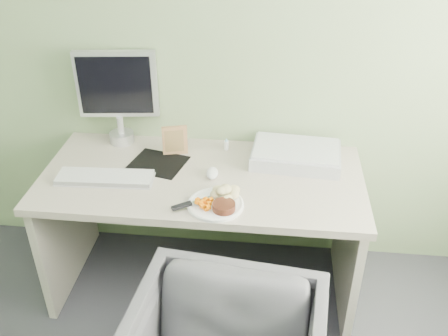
# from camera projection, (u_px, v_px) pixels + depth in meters

# --- Properties ---
(wall_back) EXTENTS (3.50, 0.00, 3.50)m
(wall_back) POSITION_uv_depth(u_px,v_px,m) (210.00, 29.00, 2.47)
(wall_back) COLOR #84A070
(wall_back) RESTS_ON floor
(desk) EXTENTS (1.60, 0.75, 0.73)m
(desk) POSITION_uv_depth(u_px,v_px,m) (203.00, 205.00, 2.57)
(desk) COLOR #BDB19E
(desk) RESTS_ON floor
(plate) EXTENTS (0.26, 0.26, 0.01)m
(plate) POSITION_uv_depth(u_px,v_px,m) (216.00, 205.00, 2.26)
(plate) COLOR white
(plate) RESTS_ON desk
(steak) EXTENTS (0.11, 0.11, 0.03)m
(steak) POSITION_uv_depth(u_px,v_px,m) (224.00, 206.00, 2.21)
(steak) COLOR black
(steak) RESTS_ON plate
(potato_pile) EXTENTS (0.13, 0.11, 0.06)m
(potato_pile) POSITION_uv_depth(u_px,v_px,m) (225.00, 192.00, 2.28)
(potato_pile) COLOR tan
(potato_pile) RESTS_ON plate
(carrot_heap) EXTENTS (0.07, 0.06, 0.04)m
(carrot_heap) POSITION_uv_depth(u_px,v_px,m) (204.00, 203.00, 2.22)
(carrot_heap) COLOR orange
(carrot_heap) RESTS_ON plate
(steak_knife) EXTENTS (0.21, 0.15, 0.02)m
(steak_knife) POSITION_uv_depth(u_px,v_px,m) (190.00, 204.00, 2.23)
(steak_knife) COLOR silver
(steak_knife) RESTS_ON plate
(mousepad) EXTENTS (0.32, 0.29, 0.00)m
(mousepad) POSITION_uv_depth(u_px,v_px,m) (158.00, 163.00, 2.57)
(mousepad) COLOR black
(mousepad) RESTS_ON desk
(keyboard) EXTENTS (0.47, 0.16, 0.02)m
(keyboard) POSITION_uv_depth(u_px,v_px,m) (105.00, 177.00, 2.43)
(keyboard) COLOR white
(keyboard) RESTS_ON desk
(computer_mouse) EXTENTS (0.07, 0.11, 0.04)m
(computer_mouse) POSITION_uv_depth(u_px,v_px,m) (212.00, 173.00, 2.46)
(computer_mouse) COLOR white
(computer_mouse) RESTS_ON desk
(photo_frame) EXTENTS (0.13, 0.05, 0.16)m
(photo_frame) POSITION_uv_depth(u_px,v_px,m) (175.00, 140.00, 2.61)
(photo_frame) COLOR #977646
(photo_frame) RESTS_ON desk
(eyedrop_bottle) EXTENTS (0.02, 0.02, 0.07)m
(eyedrop_bottle) POSITION_uv_depth(u_px,v_px,m) (226.00, 144.00, 2.68)
(eyedrop_bottle) COLOR white
(eyedrop_bottle) RESTS_ON desk
(scanner) EXTENTS (0.47, 0.33, 0.07)m
(scanner) POSITION_uv_depth(u_px,v_px,m) (296.00, 155.00, 2.57)
(scanner) COLOR #B5B8BD
(scanner) RESTS_ON desk
(monitor) EXTENTS (0.43, 0.13, 0.51)m
(monitor) POSITION_uv_depth(u_px,v_px,m) (118.00, 92.00, 2.63)
(monitor) COLOR silver
(monitor) RESTS_ON desk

